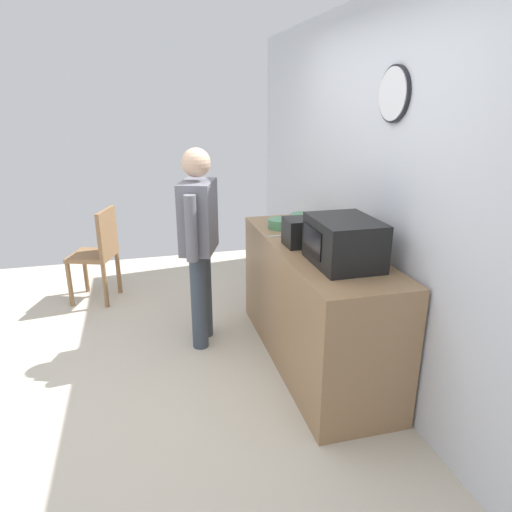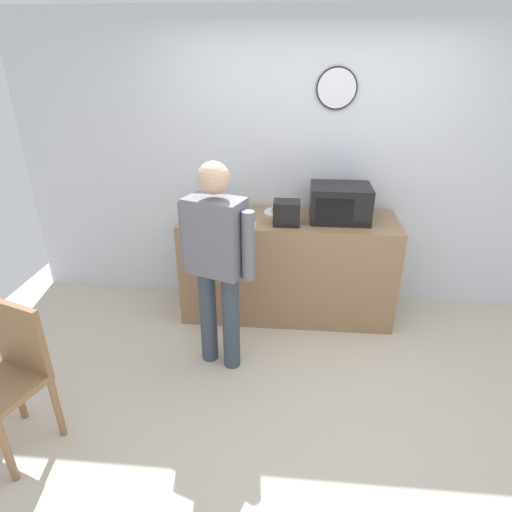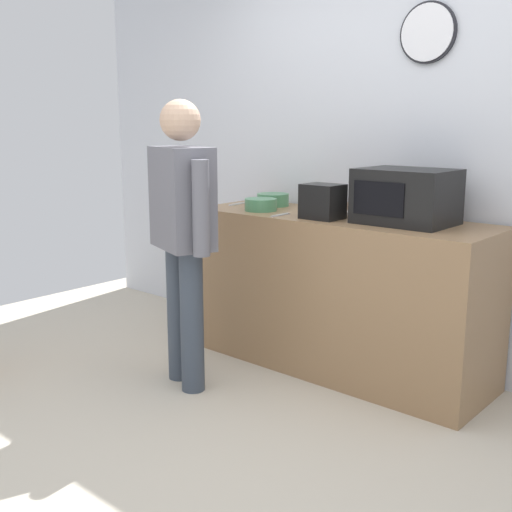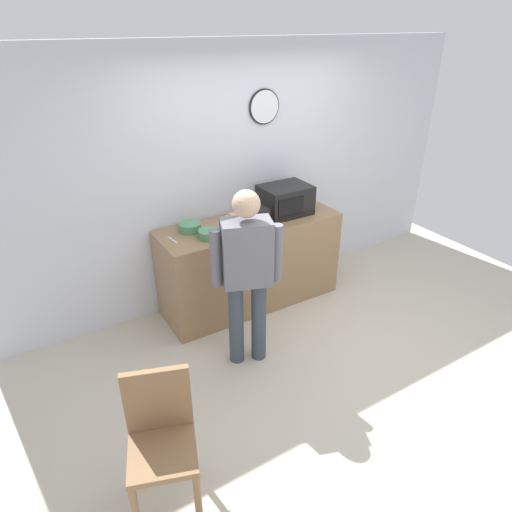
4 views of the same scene
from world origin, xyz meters
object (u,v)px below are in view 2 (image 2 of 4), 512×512
at_px(fork_utensil, 196,215).
at_px(wooden_chair, 11,372).
at_px(spoon_utensil, 255,225).
at_px(sandwich_plate, 278,211).
at_px(person_standing, 217,255).
at_px(microwave, 340,203).
at_px(cereal_bowl, 229,217).
at_px(toaster, 287,213).
at_px(salad_bowl, 223,208).

distance_m(fork_utensil, wooden_chair, 1.88).
bearing_deg(spoon_utensil, fork_utensil, 159.25).
xyz_separation_m(sandwich_plate, wooden_chair, (-1.49, -1.78, -0.44)).
height_order(sandwich_plate, person_standing, person_standing).
relative_size(fork_utensil, wooden_chair, 0.18).
xyz_separation_m(microwave, wooden_chair, (-2.02, -1.67, -0.57)).
distance_m(cereal_bowl, wooden_chair, 1.94).
distance_m(toaster, person_standing, 0.81).
bearing_deg(microwave, salad_bowl, 174.34).
bearing_deg(microwave, person_standing, -138.95).
distance_m(microwave, spoon_utensil, 0.75).
bearing_deg(spoon_utensil, sandwich_plate, 60.98).
bearing_deg(fork_utensil, salad_bowl, 25.79).
bearing_deg(cereal_bowl, spoon_utensil, -20.21).
relative_size(sandwich_plate, cereal_bowl, 1.26).
distance_m(toaster, fork_utensil, 0.82).
bearing_deg(sandwich_plate, wooden_chair, -130.01).
bearing_deg(spoon_utensil, wooden_chair, -132.10).
bearing_deg(cereal_bowl, toaster, -2.63).
bearing_deg(fork_utensil, person_standing, -67.62).
bearing_deg(salad_bowl, wooden_chair, -119.34).
bearing_deg(sandwich_plate, salad_bowl, -178.46).
bearing_deg(sandwich_plate, fork_utensil, -170.48).
height_order(toaster, fork_utensil, toaster).
xyz_separation_m(cereal_bowl, fork_utensil, (-0.32, 0.12, -0.03)).
relative_size(toaster, wooden_chair, 0.23).
relative_size(cereal_bowl, person_standing, 0.13).
relative_size(sandwich_plate, fork_utensil, 1.51).
bearing_deg(person_standing, toaster, 53.86).
bearing_deg(wooden_chair, microwave, 39.50).
bearing_deg(cereal_bowl, fork_utensil, 158.85).
xyz_separation_m(sandwich_plate, person_standing, (-0.40, -0.92, -0.02)).
height_order(sandwich_plate, spoon_utensil, sandwich_plate).
distance_m(microwave, sandwich_plate, 0.55).
height_order(microwave, toaster, microwave).
bearing_deg(toaster, wooden_chair, -136.10).
xyz_separation_m(sandwich_plate, salad_bowl, (-0.50, -0.01, 0.02)).
height_order(sandwich_plate, salad_bowl, salad_bowl).
bearing_deg(person_standing, fork_utensil, 112.38).
distance_m(sandwich_plate, toaster, 0.29).
bearing_deg(fork_utensil, sandwich_plate, 9.52).
bearing_deg(toaster, fork_utensil, 169.81).
relative_size(sandwich_plate, toaster, 1.17).
relative_size(microwave, fork_utensil, 2.94).
height_order(microwave, person_standing, person_standing).
relative_size(salad_bowl, person_standing, 0.13).
bearing_deg(cereal_bowl, microwave, 7.84).
bearing_deg(person_standing, sandwich_plate, 66.61).
xyz_separation_m(sandwich_plate, cereal_bowl, (-0.41, -0.24, 0.02)).
xyz_separation_m(cereal_bowl, person_standing, (0.01, -0.67, -0.04)).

